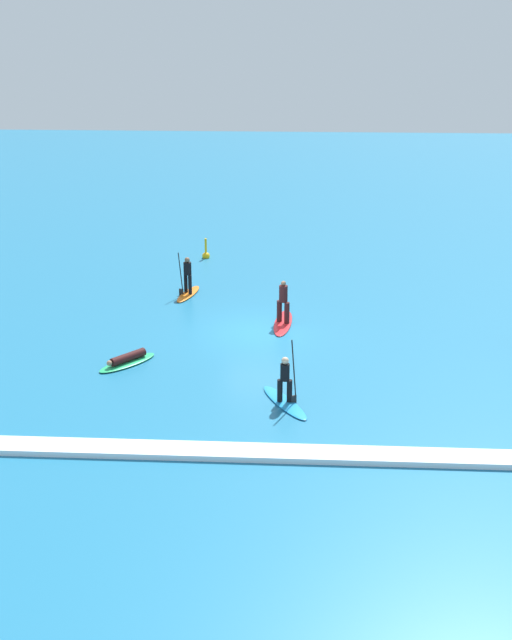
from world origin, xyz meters
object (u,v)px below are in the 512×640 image
object	(u,v)px
surfer_on_green_board	(127,360)
marker_buoy	(206,255)
surfer_on_red_board	(283,312)
surfer_on_orange_board	(188,284)
surfer_on_blue_board	(285,392)

from	to	relation	value
surfer_on_green_board	marker_buoy	xyz separation A→B (m)	(1.32, 14.17, 0.03)
surfer_on_red_board	marker_buoy	xyz separation A→B (m)	(-4.31, 9.64, -0.35)
marker_buoy	surfer_on_orange_board	bearing A→B (deg)	-91.28
surfer_on_red_board	surfer_on_blue_board	distance (m)	7.51
surfer_on_orange_board	surfer_on_red_board	world-z (taller)	surfer_on_orange_board
surfer_on_blue_board	marker_buoy	world-z (taller)	surfer_on_blue_board
surfer_on_green_board	marker_buoy	size ratio (longest dim) A/B	2.06
surfer_on_orange_board	surfer_on_green_board	world-z (taller)	surfer_on_orange_board
surfer_on_orange_board	surfer_on_green_board	size ratio (longest dim) A/B	1.07
surfer_on_blue_board	surfer_on_red_board	bearing A→B (deg)	152.98
surfer_on_orange_board	surfer_on_blue_board	distance (m)	11.98
surfer_on_orange_board	marker_buoy	xyz separation A→B (m)	(0.14, 6.13, -0.37)
surfer_on_blue_board	marker_buoy	bearing A→B (deg)	165.96
surfer_on_orange_board	surfer_on_red_board	xyz separation A→B (m)	(4.45, -3.51, -0.02)
surfer_on_red_board	surfer_on_green_board	world-z (taller)	surfer_on_red_board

